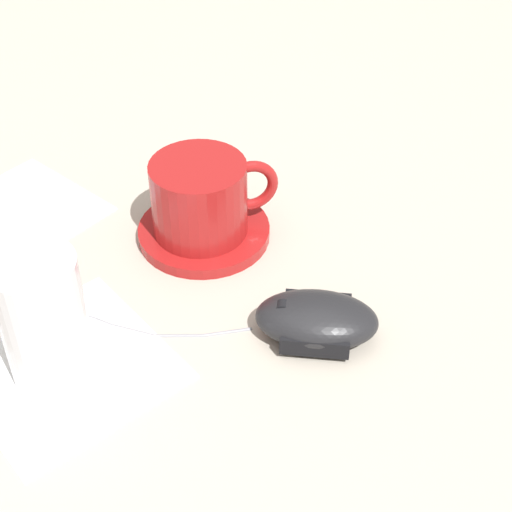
# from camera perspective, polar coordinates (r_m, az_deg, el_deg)

# --- Properties ---
(ground_plane) EXTENTS (3.00, 3.00, 0.00)m
(ground_plane) POSITION_cam_1_polar(r_m,az_deg,el_deg) (0.72, -8.13, -0.22)
(ground_plane) COLOR #B2A899
(saucer) EXTENTS (0.12, 0.12, 0.01)m
(saucer) POSITION_cam_1_polar(r_m,az_deg,el_deg) (0.73, -3.80, 1.77)
(saucer) COLOR maroon
(saucer) RESTS_ON ground
(coffee_cup) EXTENTS (0.12, 0.09, 0.07)m
(coffee_cup) POSITION_cam_1_polar(r_m,az_deg,el_deg) (0.71, -3.97, 4.26)
(coffee_cup) COLOR maroon
(coffee_cup) RESTS_ON saucer
(computer_mouse) EXTENTS (0.12, 0.10, 0.04)m
(computer_mouse) POSITION_cam_1_polar(r_m,az_deg,el_deg) (0.63, 4.41, -4.62)
(computer_mouse) COLOR black
(computer_mouse) RESTS_ON ground
(mouse_cable) EXTENTS (0.19, 0.19, 0.00)m
(mouse_cable) POSITION_cam_1_polar(r_m,az_deg,el_deg) (0.68, -11.23, -3.58)
(mouse_cable) COLOR gray
(mouse_cable) RESTS_ON ground
(napkin_under_glass) EXTENTS (0.18, 0.18, 0.00)m
(napkin_under_glass) POSITION_cam_1_polar(r_m,az_deg,el_deg) (0.63, -13.64, -7.84)
(napkin_under_glass) COLOR white
(napkin_under_glass) RESTS_ON ground
(drinking_glass) EXTENTS (0.06, 0.06, 0.11)m
(drinking_glass) POSITION_cam_1_polar(r_m,az_deg,el_deg) (0.59, -15.15, -4.59)
(drinking_glass) COLOR silver
(drinking_glass) RESTS_ON napkin_under_glass
(napkin_spare) EXTENTS (0.18, 0.18, 0.00)m
(napkin_spare) POSITION_cam_1_polar(r_m,az_deg,el_deg) (0.80, -16.89, 3.03)
(napkin_spare) COLOR white
(napkin_spare) RESTS_ON ground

